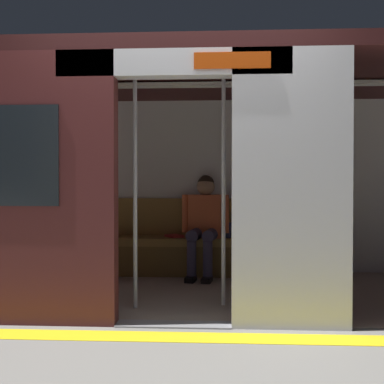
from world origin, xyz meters
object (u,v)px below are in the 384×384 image
Objects in this scene: person_seated at (205,219)px; book at (174,236)px; grab_pole_door at (135,189)px; train_car at (179,146)px; bench_seat at (191,246)px; grab_pole_far at (224,189)px; handbag at (237,230)px.

book is (0.36, -0.08, -0.21)m from person_seated.
train_car is at bearing -117.85° from grab_pole_door.
bench_seat is at bearing -17.59° from person_seated.
grab_pole_door is (0.54, 1.53, 0.37)m from person_seated.
book is 0.11× the size of grab_pole_far.
bench_seat is 11.70× the size of handbag.
bench_seat is 1.77m from grab_pole_door.
book is (0.14, -0.99, -0.99)m from train_car.
handbag is 1.56m from grab_pole_far.
grab_pole_door is at bearing 76.50° from bench_seat.
handbag is at bearing -96.24° from grab_pole_far.
book is 1.67m from grab_pole_far.
grab_pole_far is (-0.38, 1.43, 0.69)m from bench_seat.
grab_pole_far is (-0.57, 1.46, 0.57)m from book.
grab_pole_far is (-0.43, 0.47, -0.41)m from train_car.
train_car is at bearing 59.27° from handbag.
person_seated is at bearing 133.14° from book.
train_car is 2.10× the size of bench_seat.
grab_pole_door and grab_pole_far have the same top height.
person_seated is 0.57× the size of grab_pole_door.
grab_pole_door reaches higher than book.
person_seated is 0.57× the size of grab_pole_far.
person_seated is 4.50× the size of handbag.
person_seated is 0.41m from handbag.
train_car is at bearing -47.56° from grab_pole_far.
train_car reaches higher than bench_seat.
train_car reaches higher than person_seated.
book is at bearing -12.81° from person_seated.
handbag is 0.13× the size of grab_pole_door.
handbag is at bearing -166.96° from person_seated.
grab_pole_door is (0.33, 0.62, -0.41)m from train_car.
train_car is 1.22m from person_seated.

